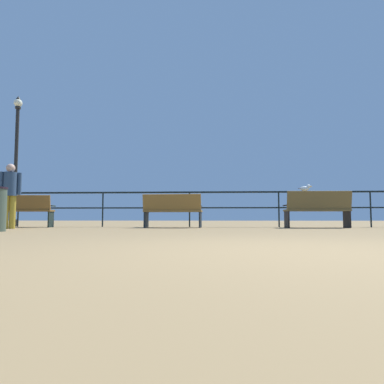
{
  "coord_description": "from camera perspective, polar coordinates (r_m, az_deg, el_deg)",
  "views": [
    {
      "loc": [
        -0.67,
        -2.95,
        0.27
      ],
      "look_at": [
        -1.22,
        6.96,
        1.0
      ],
      "focal_mm": 32.74,
      "sensor_mm": 36.0,
      "label": 1
    }
  ],
  "objects": [
    {
      "name": "bench_near_right",
      "position": [
        10.06,
        19.81,
        -2.4
      ],
      "size": [
        1.74,
        0.73,
        0.99
      ],
      "color": "brown",
      "rests_on": "ground_plane"
    },
    {
      "name": "lamppost_left",
      "position": [
        12.58,
        -26.74,
        4.92
      ],
      "size": [
        0.26,
        0.26,
        4.21
      ],
      "color": "black",
      "rests_on": "ground_plane"
    },
    {
      "name": "ground_plane",
      "position": [
        3.04,
        16.14,
        -9.21
      ],
      "size": [
        60.0,
        60.0,
        0.0
      ],
      "primitive_type": "plane",
      "color": "olive"
    },
    {
      "name": "bench_near_left",
      "position": [
        9.71,
        -3.21,
        -2.77
      ],
      "size": [
        1.64,
        0.72,
        0.92
      ],
      "color": "brown",
      "rests_on": "ground_plane"
    },
    {
      "name": "seagull_on_rail",
      "position": [
        10.8,
        17.97,
        0.61
      ],
      "size": [
        0.41,
        0.18,
        0.19
      ],
      "color": "white",
      "rests_on": "pier_railing"
    },
    {
      "name": "person_by_bench",
      "position": [
        9.85,
        -27.56,
        0.1
      ],
      "size": [
        0.45,
        0.34,
        1.63
      ],
      "color": "#AA8F29",
      "rests_on": "ground_plane"
    },
    {
      "name": "bench_far_left",
      "position": [
        11.02,
        -25.65,
        -2.51
      ],
      "size": [
        1.56,
        0.71,
        0.91
      ],
      "color": "brown",
      "rests_on": "ground_plane"
    },
    {
      "name": "pier_railing",
      "position": [
        10.45,
        6.83,
        -1.33
      ],
      "size": [
        18.47,
        0.05,
        1.06
      ],
      "color": "black",
      "rests_on": "ground_plane"
    }
  ]
}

